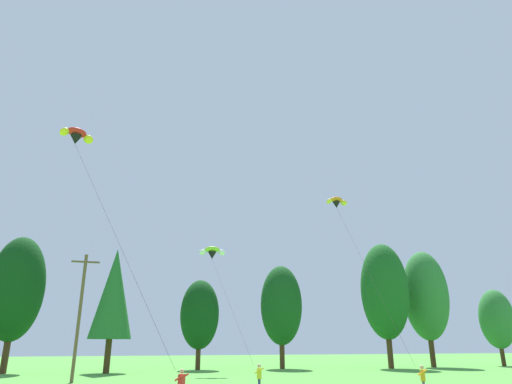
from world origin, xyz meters
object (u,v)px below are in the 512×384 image
object	(u,v)px
utility_pole	(80,313)
parafoil_kite_far_orange	(337,202)
kite_flyer_mid	(259,376)
kite_flyer_far	(423,378)
kite_flyer_near	(181,384)
parafoil_kite_high_red_yellow	(76,136)
parafoil_kite_mid_lime_white	(212,253)

from	to	relation	value
utility_pole	parafoil_kite_far_orange	size ratio (longest dim) A/B	0.61
kite_flyer_mid	kite_flyer_far	bearing A→B (deg)	-26.91
utility_pole	kite_flyer_far	bearing A→B (deg)	-38.91
kite_flyer_mid	parafoil_kite_far_orange	distance (m)	22.53
parafoil_kite_far_orange	kite_flyer_near	bearing A→B (deg)	-136.74
parafoil_kite_high_red_yellow	parafoil_kite_far_orange	world-z (taller)	parafoil_kite_high_red_yellow
parafoil_kite_far_orange	utility_pole	bearing A→B (deg)	179.88
parafoil_kite_far_orange	parafoil_kite_high_red_yellow	bearing A→B (deg)	-164.79
kite_flyer_far	utility_pole	bearing A→B (deg)	141.09
kite_flyer_far	parafoil_kite_far_orange	distance (m)	22.32
parafoil_kite_mid_lime_white	parafoil_kite_high_red_yellow	bearing A→B (deg)	-132.18
kite_flyer_far	parafoil_kite_mid_lime_white	world-z (taller)	parafoil_kite_mid_lime_white
utility_pole	parafoil_kite_high_red_yellow	distance (m)	13.96
kite_flyer_near	parafoil_kite_mid_lime_white	bearing A→B (deg)	76.14
parafoil_kite_high_red_yellow	parafoil_kite_far_orange	xyz separation A→B (m)	(24.27, 6.60, -1.05)
utility_pole	kite_flyer_mid	distance (m)	16.81
kite_flyer_mid	parafoil_kite_mid_lime_white	world-z (taller)	parafoil_kite_mid_lime_white
parafoil_kite_high_red_yellow	parafoil_kite_mid_lime_white	xyz separation A→B (m)	(13.26, 14.63, -5.27)
kite_flyer_mid	parafoil_kite_high_red_yellow	size ratio (longest dim) A/B	0.10
utility_pole	kite_flyer_near	bearing A→B (deg)	-68.97
utility_pole	parafoil_kite_high_red_yellow	size ratio (longest dim) A/B	0.60
kite_flyer_mid	kite_flyer_near	bearing A→B (deg)	-140.48
parafoil_kite_high_red_yellow	parafoil_kite_mid_lime_white	world-z (taller)	parafoil_kite_high_red_yellow
parafoil_kite_high_red_yellow	parafoil_kite_far_orange	size ratio (longest dim) A/B	1.02
utility_pole	kite_flyer_far	distance (m)	25.67
kite_flyer_mid	parafoil_kite_mid_lime_white	bearing A→B (deg)	87.97
kite_flyer_near	parafoil_kite_high_red_yellow	distance (m)	20.24
kite_flyer_near	kite_flyer_far	distance (m)	13.57
utility_pole	parafoil_kite_mid_lime_white	distance (m)	16.05
parafoil_kite_mid_lime_white	parafoil_kite_far_orange	bearing A→B (deg)	-36.13
utility_pole	kite_flyer_far	xyz separation A→B (m)	(19.71, -15.91, -4.17)
kite_flyer_far	parafoil_kite_mid_lime_white	bearing A→B (deg)	107.76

